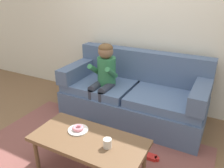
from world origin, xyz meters
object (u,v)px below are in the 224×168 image
object	(u,v)px
mug	(107,143)
donut	(78,128)
toy_controller	(150,157)
person_child	(104,75)
couch	(134,96)
coffee_table	(89,142)

from	to	relation	value
mug	donut	bearing A→B (deg)	166.98
donut	mug	world-z (taller)	mug
toy_controller	mug	bearing A→B (deg)	-139.47
donut	person_child	bearing A→B (deg)	104.18
couch	mug	size ratio (longest dim) A/B	22.41
donut	toy_controller	world-z (taller)	donut
couch	mug	xyz separation A→B (m)	(0.27, -1.29, 0.14)
couch	coffee_table	size ratio (longest dim) A/B	1.76
couch	mug	bearing A→B (deg)	-78.24
donut	couch	bearing A→B (deg)	83.91
person_child	toy_controller	world-z (taller)	person_child
toy_controller	donut	bearing A→B (deg)	-169.75
couch	person_child	xyz separation A→B (m)	(-0.38, -0.21, 0.33)
donut	mug	distance (m)	0.41
mug	toy_controller	world-z (taller)	mug
mug	toy_controller	distance (m)	0.74
couch	toy_controller	xyz separation A→B (m)	(0.53, -0.77, -0.32)
coffee_table	couch	bearing A→B (deg)	91.95
person_child	donut	distance (m)	1.04
couch	donut	distance (m)	1.21
couch	person_child	distance (m)	0.54
couch	person_child	size ratio (longest dim) A/B	1.83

